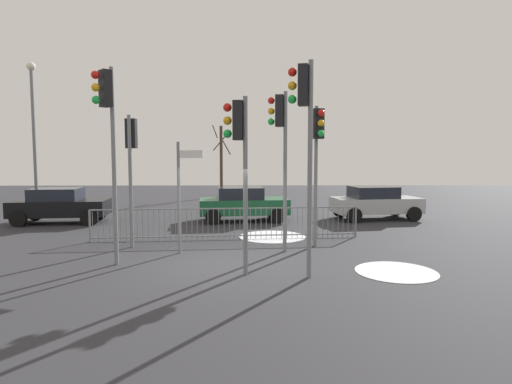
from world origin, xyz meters
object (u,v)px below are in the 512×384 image
object	(u,v)px
traffic_light_rear_right	(107,121)
car_green_mid	(243,203)
car_silver_near	(375,202)
bare_tree_left	(221,160)
traffic_light_rear_left	(280,135)
street_lamp	(34,125)
traffic_light_foreground_left	(131,151)
traffic_light_mid_right	(304,120)
traffic_light_foreground_right	(318,144)
traffic_light_mid_left	(239,145)
direction_sign_post	(181,191)
car_black_trailing	(60,205)

from	to	relation	value
traffic_light_rear_right	car_green_mid	xyz separation A→B (m)	(3.24, 7.48, -2.90)
car_silver_near	bare_tree_left	world-z (taller)	bare_tree_left
car_silver_near	traffic_light_rear_left	bearing A→B (deg)	-134.70
traffic_light_rear_left	street_lamp	bearing A→B (deg)	72.30
traffic_light_foreground_left	car_silver_near	size ratio (longest dim) A/B	1.01
traffic_light_rear_left	traffic_light_mid_right	size ratio (longest dim) A/B	0.94
traffic_light_rear_left	bare_tree_left	bearing A→B (deg)	23.14
traffic_light_rear_right	street_lamp	world-z (taller)	street_lamp
traffic_light_foreground_right	car_silver_near	xyz separation A→B (m)	(3.51, 5.72, -2.40)
bare_tree_left	traffic_light_mid_right	bearing A→B (deg)	-80.65
traffic_light_rear_right	car_silver_near	size ratio (longest dim) A/B	1.25
traffic_light_rear_right	traffic_light_mid_left	world-z (taller)	traffic_light_rear_right
traffic_light_foreground_right	traffic_light_mid_left	xyz separation A→B (m)	(-2.30, -2.99, -0.12)
traffic_light_foreground_left	car_silver_near	world-z (taller)	traffic_light_foreground_left
traffic_light_mid_left	traffic_light_foreground_left	distance (m)	4.66
traffic_light_foreground_right	traffic_light_mid_right	size ratio (longest dim) A/B	0.88
car_silver_near	traffic_light_rear_right	bearing A→B (deg)	-147.29
traffic_light_rear_left	traffic_light_mid_right	bearing A→B (deg)	-159.22
traffic_light_foreground_left	direction_sign_post	xyz separation A→B (m)	(1.66, -0.99, -1.17)
traffic_light_rear_right	car_silver_near	world-z (taller)	traffic_light_rear_right
traffic_light_mid_right	direction_sign_post	xyz separation A→B (m)	(-3.21, 2.47, -1.81)
traffic_light_foreground_left	street_lamp	xyz separation A→B (m)	(-5.71, 5.41, 1.20)
street_lamp	traffic_light_mid_right	bearing A→B (deg)	-39.98
car_black_trailing	traffic_light_mid_left	bearing A→B (deg)	-50.86
traffic_light_rear_right	traffic_light_foreground_right	xyz separation A→B (m)	(5.61, 2.13, -0.49)
traffic_light_foreground_right	car_green_mid	distance (m)	6.32
traffic_light_rear_left	car_green_mid	size ratio (longest dim) A/B	1.17
traffic_light_foreground_right	traffic_light_mid_right	bearing A→B (deg)	64.97
traffic_light_mid_right	traffic_light_mid_left	bearing A→B (deg)	93.34
direction_sign_post	traffic_light_rear_right	bearing A→B (deg)	-123.83
traffic_light_rear_left	traffic_light_mid_left	bearing A→B (deg)	168.41
traffic_light_mid_right	car_green_mid	bearing A→B (deg)	23.34
street_lamp	car_silver_near	bearing A→B (deg)	0.38
traffic_light_foreground_left	bare_tree_left	world-z (taller)	bare_tree_left
traffic_light_rear_left	traffic_light_rear_right	size ratio (longest dim) A/B	0.93
traffic_light_rear_right	traffic_light_rear_left	bearing A→B (deg)	-114.37
traffic_light_foreground_right	traffic_light_mid_right	distance (m)	3.37
car_green_mid	traffic_light_foreground_right	bearing A→B (deg)	-72.32
bare_tree_left	car_green_mid	bearing A→B (deg)	-81.27
traffic_light_mid_left	direction_sign_post	bearing A→B (deg)	44.72
car_black_trailing	traffic_light_rear_right	bearing A→B (deg)	-63.06
traffic_light_mid_left	car_silver_near	size ratio (longest dim) A/B	1.04
traffic_light_rear_left	car_silver_near	bearing A→B (deg)	-23.19
traffic_light_rear_left	direction_sign_post	world-z (taller)	traffic_light_rear_left
traffic_light_mid_right	traffic_light_foreground_left	xyz separation A→B (m)	(-4.86, 3.46, -0.63)
traffic_light_rear_left	street_lamp	size ratio (longest dim) A/B	0.68
traffic_light_foreground_right	street_lamp	size ratio (longest dim) A/B	0.64
car_black_trailing	street_lamp	world-z (taller)	street_lamp
traffic_light_foreground_right	bare_tree_left	xyz separation A→B (m)	(-4.09, 16.53, -0.58)
car_green_mid	bare_tree_left	distance (m)	11.47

